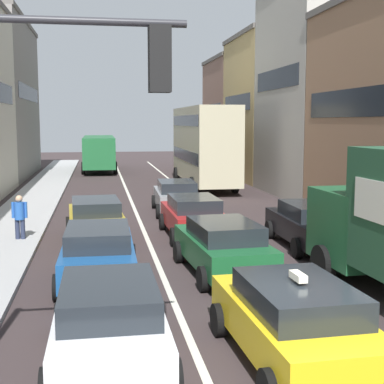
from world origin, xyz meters
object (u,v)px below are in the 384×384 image
traffic_light_pole (10,149)px  coupe_centre_lane_fourth (176,196)px  sedan_right_lane_behind_truck (310,223)px  bus_far_queue_secondary (99,150)px  sedan_left_lane_front (109,320)px  sedan_centre_lane_second (223,246)px  hatchback_centre_lane_third (193,215)px  bus_mid_queue_primary (204,143)px  sedan_left_lane_third (96,218)px  pedestrian_near_kerb (20,216)px  wagon_left_lane_second (98,252)px  taxi_centre_lane_front (294,320)px

traffic_light_pole → coupe_centre_lane_fourth: bearing=75.4°
sedan_right_lane_behind_truck → bus_far_queue_secondary: bearing=13.8°
sedan_left_lane_front → traffic_light_pole: bearing=148.3°
sedan_left_lane_front → sedan_centre_lane_second: same height
coupe_centre_lane_fourth → sedan_right_lane_behind_truck: same height
sedan_right_lane_behind_truck → bus_far_queue_secondary: size_ratio=0.41×
hatchback_centre_lane_third → sedan_right_lane_behind_truck: bearing=-123.2°
coupe_centre_lane_fourth → sedan_right_lane_behind_truck: (3.41, -7.61, 0.00)m
sedan_left_lane_front → hatchback_centre_lane_third: 10.73m
traffic_light_pole → sedan_centre_lane_second: size_ratio=1.25×
sedan_left_lane_front → bus_mid_queue_primary: bearing=-14.4°
sedan_centre_lane_second → sedan_left_lane_third: bearing=31.2°
sedan_centre_lane_second → pedestrian_near_kerb: pedestrian_near_kerb is taller
sedan_left_lane_third → bus_mid_queue_primary: bearing=-27.2°
bus_far_queue_secondary → sedan_left_lane_third: bearing=179.8°
traffic_light_pole → pedestrian_near_kerb: traffic_light_pole is taller
hatchback_centre_lane_third → bus_mid_queue_primary: bearing=-13.2°
wagon_left_lane_second → bus_far_queue_secondary: bearing=0.6°
bus_far_queue_secondary → wagon_left_lane_second: bearing=180.0°
hatchback_centre_lane_third → wagon_left_lane_second: bearing=146.0°
sedan_centre_lane_second → sedan_left_lane_front: bearing=144.9°
traffic_light_pole → sedan_right_lane_behind_truck: traffic_light_pole is taller
wagon_left_lane_second → hatchback_centre_lane_third: 6.22m
traffic_light_pole → taxi_centre_lane_front: bearing=18.4°
sedan_centre_lane_second → wagon_left_lane_second: bearing=89.8°
hatchback_centre_lane_third → pedestrian_near_kerb: size_ratio=2.61×
bus_mid_queue_primary → pedestrian_near_kerb: (-9.32, -15.01, -1.88)m
hatchback_centre_lane_third → bus_far_queue_secondary: size_ratio=0.41×
taxi_centre_lane_front → sedan_left_lane_front: (-3.11, 0.54, -0.00)m
sedan_left_lane_front → bus_mid_queue_primary: 26.17m
traffic_light_pole → pedestrian_near_kerb: (-1.62, 12.24, -2.87)m
sedan_left_lane_front → hatchback_centre_lane_third: size_ratio=0.99×
wagon_left_lane_second → bus_far_queue_secondary: size_ratio=0.41×
traffic_light_pole → bus_mid_queue_primary: size_ratio=0.52×
coupe_centre_lane_fourth → sedan_left_lane_front: bearing=169.8°
coupe_centre_lane_fourth → hatchback_centre_lane_third: bearing=-179.6°
sedan_right_lane_behind_truck → bus_far_queue_secondary: bus_far_queue_secondary is taller
hatchback_centre_lane_third → sedan_right_lane_behind_truck: size_ratio=1.00×
hatchback_centre_lane_third → bus_far_queue_secondary: (-3.27, 28.22, 0.96)m
sedan_right_lane_behind_truck → pedestrian_near_kerb: (-9.60, 2.26, 0.15)m
traffic_light_pole → sedan_left_lane_third: traffic_light_pole is taller
sedan_centre_lane_second → sedan_right_lane_behind_truck: (3.58, 2.76, 0.00)m
sedan_left_lane_third → hatchback_centre_lane_third: bearing=-91.7°
bus_mid_queue_primary → bus_far_queue_secondary: size_ratio=1.00×
sedan_centre_lane_second → wagon_left_lane_second: (-3.36, -0.21, 0.00)m
sedan_left_lane_front → sedan_centre_lane_second: 6.13m
traffic_light_pole → sedan_right_lane_behind_truck: bearing=51.3°
traffic_light_pole → sedan_left_lane_front: 3.81m
taxi_centre_lane_front → hatchback_centre_lane_third: 10.78m
sedan_left_lane_front → sedan_right_lane_behind_truck: size_ratio=0.99×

